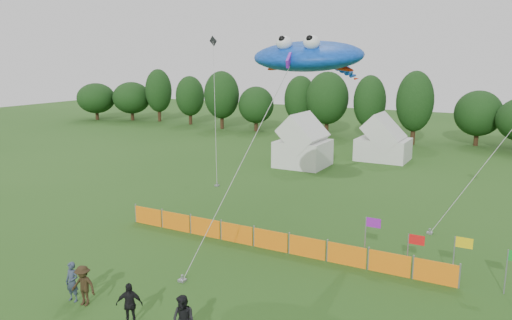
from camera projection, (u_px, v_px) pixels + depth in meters
The scene contains 11 objects.
treeline at pixel (441, 107), 54.44m from camera, with size 104.57×8.78×8.36m.
tent_left at pixel (303, 145), 44.28m from camera, with size 4.29×4.29×3.79m.
tent_right at pixel (383, 142), 46.95m from camera, with size 4.76×3.81×3.36m.
barrier_fence at pixel (270, 240), 25.20m from camera, with size 17.90×0.06×1.00m.
flag_row at pixel (434, 248), 21.70m from camera, with size 6.73×0.71×2.27m.
spectator_a at pixel (72, 282), 19.83m from camera, with size 0.59×0.39×1.63m, color #303B51.
spectator_c at pixel (83, 286), 19.49m from camera, with size 1.06×0.61×1.64m, color black.
spectator_d at pixel (129, 304), 17.99m from camera, with size 0.97×0.40×1.65m, color black.
stingray_kite at pixel (311, 57), 24.02m from camera, with size 5.89×13.64×10.61m.
small_kite_white at pixel (496, 150), 27.57m from camera, with size 4.72×4.12×7.17m.
small_kite_dark at pixel (215, 92), 41.47m from camera, with size 5.48×7.41×11.43m.
Camera 1 is at (10.23, -12.54, 9.59)m, focal length 35.00 mm.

